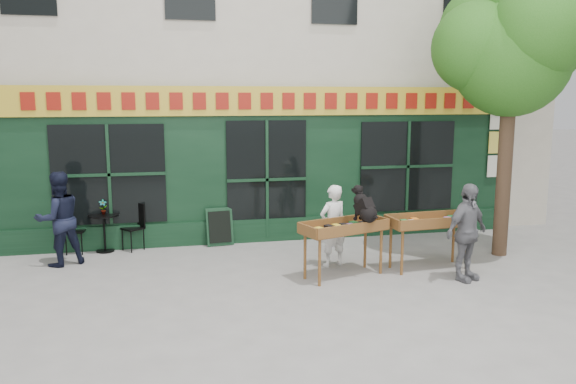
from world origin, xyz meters
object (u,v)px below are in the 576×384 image
book_cart_center (344,230)px  book_cart_right (430,224)px  man_right (467,232)px  dog (365,203)px  woman (333,226)px  bistro_table (104,225)px  man_left (59,219)px

book_cart_center → book_cart_right: size_ratio=1.05×
book_cart_right → man_right: (0.30, -0.75, 0.01)m
dog → woman: dog is taller
book_cart_center → bistro_table: size_ratio=2.13×
book_cart_center → man_left: size_ratio=0.93×
woman → book_cart_right: bearing=143.4°
book_cart_center → man_left: (-4.90, 1.77, 0.05)m
man_right → bistro_table: bearing=128.5°
book_cart_center → book_cart_right: (1.65, 0.11, 0.00)m
dog → bistro_table: 5.29m
woman → dog: bearing=98.0°
book_cart_right → bistro_table: book_cart_right is taller
book_cart_right → man_right: bearing=-72.3°
man_left → dog: bearing=132.6°
man_left → woman: bearing=138.8°
dog → man_left: bearing=142.3°
book_cart_center → bistro_table: 4.92m
woman → man_right: man_right is taller
dog → man_right: size_ratio=0.36×
book_cart_right → bistro_table: size_ratio=2.03×
book_cart_center → man_left: bearing=141.6°
book_cart_center → woman: 0.65m
man_left → book_cart_center: bearing=131.8°
woman → man_left: size_ratio=0.87×
woman → man_left: man_left is taller
dog → man_left: 5.57m
man_right → woman: bearing=122.5°
book_cart_right → bistro_table: bearing=153.2°
book_cart_center → man_right: bearing=-36.7°
woman → man_left: (-4.90, 1.12, 0.12)m
man_left → man_right: bearing=132.3°
man_right → man_left: bearing=136.5°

